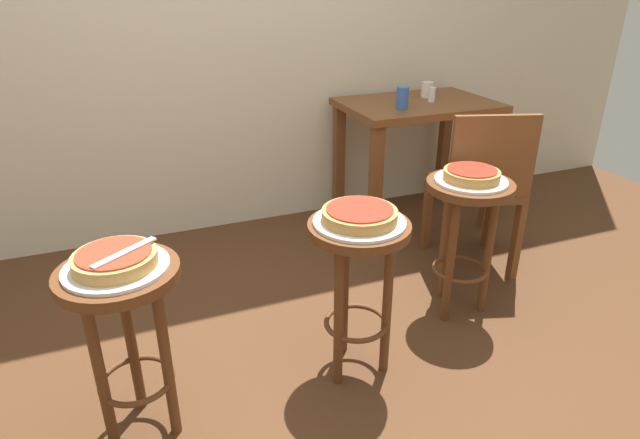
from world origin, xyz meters
The scene contains 16 objects.
ground_plane centered at (0.00, 0.00, 0.00)m, with size 6.00×6.00×0.00m, color #4C2D19.
stool_foreground centered at (-0.64, 0.08, 0.46)m, with size 0.37×0.37×0.63m.
serving_plate_foreground centered at (-0.64, 0.08, 0.63)m, with size 0.31×0.31×0.01m, color silver.
pizza_foreground centered at (-0.64, 0.08, 0.66)m, with size 0.25×0.25×0.05m.
stool_middle centered at (0.17, 0.10, 0.46)m, with size 0.37×0.37×0.63m.
serving_plate_middle centered at (0.17, 0.10, 0.63)m, with size 0.33×0.33×0.01m, color silver.
pizza_middle centered at (0.17, 0.10, 0.66)m, with size 0.27×0.27×0.05m.
stool_leftside centered at (0.78, 0.30, 0.46)m, with size 0.37×0.37×0.63m.
serving_plate_leftside centered at (0.78, 0.30, 0.63)m, with size 0.30×0.30×0.01m, color white.
pizza_leftside centered at (0.78, 0.30, 0.66)m, with size 0.23×0.23×0.05m.
dining_table centered at (1.09, 1.25, 0.60)m, with size 0.87×0.60×0.75m.
cup_near_edge centered at (0.91, 1.13, 0.81)m, with size 0.07×0.07×0.12m, color #3360B2.
cup_far_edge centered at (1.20, 1.34, 0.79)m, with size 0.07×0.07×0.09m, color silver.
condiment_shaker centered at (1.16, 1.22, 0.79)m, with size 0.04×0.04×0.08m, color white.
wooden_chair centered at (1.07, 0.59, 0.47)m, with size 0.50×0.50×0.85m.
pizza_server_knife centered at (-0.61, 0.06, 0.69)m, with size 0.22×0.02×0.01m, color silver.
Camera 1 is at (-0.59, -1.43, 1.43)m, focal length 30.21 mm.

